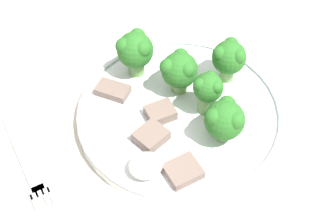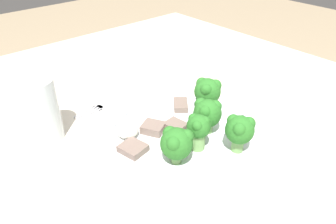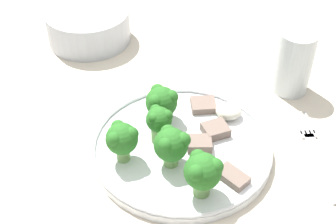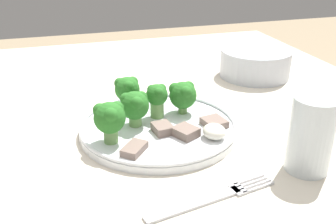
{
  "view_description": "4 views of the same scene",
  "coord_description": "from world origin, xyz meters",
  "px_view_note": "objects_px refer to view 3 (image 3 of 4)",
  "views": [
    {
      "loc": [
        0.15,
        0.36,
        1.25
      ],
      "look_at": [
        0.03,
        0.01,
        0.8
      ],
      "focal_mm": 50.0,
      "sensor_mm": 36.0,
      "label": 1
    },
    {
      "loc": [
        -0.3,
        0.32,
        1.12
      ],
      "look_at": [
        0.04,
        0.02,
        0.83
      ],
      "focal_mm": 35.0,
      "sensor_mm": 36.0,
      "label": 2
    },
    {
      "loc": [
        0.05,
        -0.49,
        1.27
      ],
      "look_at": [
        -0.01,
        0.02,
        0.83
      ],
      "focal_mm": 50.0,
      "sensor_mm": 36.0,
      "label": 3
    },
    {
      "loc": [
        0.58,
        -0.15,
        1.09
      ],
      "look_at": [
        0.02,
        0.01,
        0.82
      ],
      "focal_mm": 42.0,
      "sensor_mm": 36.0,
      "label": 4
    }
  ],
  "objects_px": {
    "dinner_plate": "(182,148)",
    "fork": "(317,154)",
    "drinking_glass": "(293,65)",
    "cream_bowl": "(89,27)"
  },
  "relations": [
    {
      "from": "dinner_plate",
      "to": "cream_bowl",
      "type": "xyz_separation_m",
      "value": [
        -0.21,
        0.29,
        0.02
      ]
    },
    {
      "from": "fork",
      "to": "cream_bowl",
      "type": "distance_m",
      "value": 0.49
    },
    {
      "from": "dinner_plate",
      "to": "drinking_glass",
      "type": "relative_size",
      "value": 2.39
    },
    {
      "from": "dinner_plate",
      "to": "fork",
      "type": "relative_size",
      "value": 1.42
    },
    {
      "from": "dinner_plate",
      "to": "cream_bowl",
      "type": "relative_size",
      "value": 1.64
    },
    {
      "from": "cream_bowl",
      "to": "drinking_glass",
      "type": "xyz_separation_m",
      "value": [
        0.38,
        -0.12,
        0.02
      ]
    },
    {
      "from": "fork",
      "to": "cream_bowl",
      "type": "xyz_separation_m",
      "value": [
        -0.41,
        0.28,
        0.03
      ]
    },
    {
      "from": "fork",
      "to": "drinking_glass",
      "type": "xyz_separation_m",
      "value": [
        -0.03,
        0.16,
        0.05
      ]
    },
    {
      "from": "dinner_plate",
      "to": "fork",
      "type": "xyz_separation_m",
      "value": [
        0.2,
        0.02,
        -0.01
      ]
    },
    {
      "from": "dinner_plate",
      "to": "drinking_glass",
      "type": "height_order",
      "value": "drinking_glass"
    }
  ]
}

